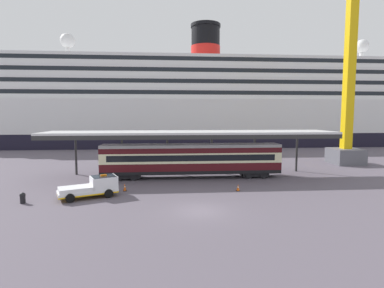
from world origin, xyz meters
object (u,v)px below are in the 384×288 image
(traffic_cone_mid, at_px, (238,188))
(service_truck, at_px, (94,186))
(train_carriage, at_px, (191,159))
(traffic_cone_near, at_px, (125,187))
(cruise_ship, at_px, (220,106))
(dockside_crane, at_px, (353,49))
(quay_bollard, at_px, (23,197))

(traffic_cone_mid, bearing_deg, service_truck, -175.34)
(train_carriage, xyz_separation_m, service_truck, (-9.75, -7.91, -1.31))
(traffic_cone_near, bearing_deg, cruise_ship, 70.10)
(train_carriage, bearing_deg, traffic_cone_mid, -58.25)
(train_carriage, height_order, traffic_cone_mid, train_carriage)
(dockside_crane, bearing_deg, traffic_cone_near, -155.81)
(cruise_ship, relative_size, traffic_cone_mid, 208.99)
(train_carriage, bearing_deg, cruise_ship, 76.00)
(cruise_ship, xyz_separation_m, dockside_crane, (14.12, -36.04, 7.47))
(dockside_crane, distance_m, quay_bollard, 47.71)
(traffic_cone_near, relative_size, quay_bollard, 0.80)
(train_carriage, xyz_separation_m, quay_bollard, (-15.35, -9.57, -1.79))
(cruise_ship, bearing_deg, quay_bollard, -116.03)
(dockside_crane, xyz_separation_m, quay_bollard, (-40.62, -18.22, -17.15))
(dockside_crane, relative_size, quay_bollard, 56.83)
(dockside_crane, height_order, quay_bollard, dockside_crane)
(traffic_cone_near, bearing_deg, dockside_crane, 24.19)
(cruise_ship, height_order, dockside_crane, dockside_crane)
(train_carriage, relative_size, quay_bollard, 22.36)
(traffic_cone_near, bearing_deg, service_truck, -142.24)
(quay_bollard, bearing_deg, train_carriage, 31.94)
(traffic_cone_mid, relative_size, dockside_crane, 0.01)
(dockside_crane, bearing_deg, quay_bollard, -155.84)
(service_truck, height_order, quay_bollard, service_truck)
(quay_bollard, bearing_deg, traffic_cone_mid, 8.15)
(traffic_cone_near, xyz_separation_m, quay_bollard, (-8.18, -3.65, 0.14))
(quay_bollard, bearing_deg, service_truck, 16.51)
(quay_bollard, bearing_deg, dockside_crane, 24.16)
(train_carriage, relative_size, service_truck, 3.85)
(train_carriage, xyz_separation_m, dockside_crane, (25.26, 8.65, 15.36))
(service_truck, relative_size, dockside_crane, 0.10)
(train_carriage, xyz_separation_m, traffic_cone_near, (-7.18, -5.92, -1.93))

